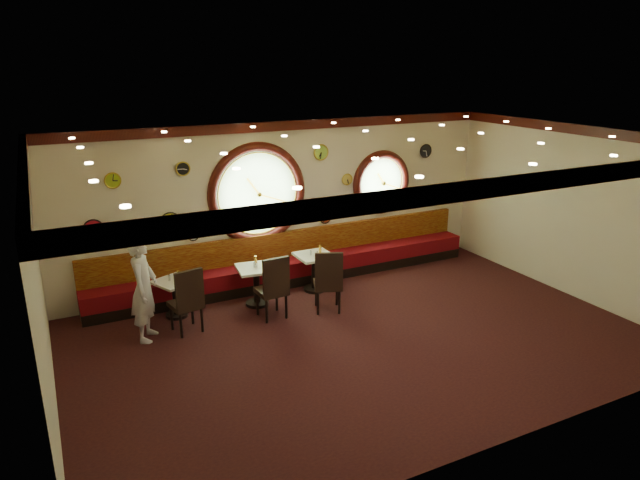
% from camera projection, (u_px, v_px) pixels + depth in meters
% --- Properties ---
extents(floor, '(9.00, 6.00, 0.00)m').
position_uv_depth(floor, '(361.00, 339.00, 9.20)').
color(floor, black).
rests_on(floor, ground).
extents(ceiling, '(9.00, 6.00, 0.02)m').
position_uv_depth(ceiling, '(366.00, 140.00, 8.23)').
color(ceiling, gold).
rests_on(ceiling, wall_back).
extents(wall_back, '(9.00, 0.02, 3.20)m').
position_uv_depth(wall_back, '(286.00, 203.00, 11.27)').
color(wall_back, beige).
rests_on(wall_back, floor).
extents(wall_front, '(9.00, 0.02, 3.20)m').
position_uv_depth(wall_front, '(506.00, 322.00, 6.16)').
color(wall_front, beige).
rests_on(wall_front, floor).
extents(wall_left, '(0.02, 6.00, 3.20)m').
position_uv_depth(wall_left, '(39.00, 298.00, 6.80)').
color(wall_left, beige).
rests_on(wall_left, floor).
extents(wall_right, '(0.02, 6.00, 3.20)m').
position_uv_depth(wall_right, '(571.00, 211.00, 10.63)').
color(wall_right, beige).
rests_on(wall_right, floor).
extents(molding_back, '(9.00, 0.10, 0.18)m').
position_uv_depth(molding_back, '(286.00, 126.00, 10.77)').
color(molding_back, '#390D0A').
rests_on(molding_back, wall_back).
extents(molding_front, '(9.00, 0.10, 0.18)m').
position_uv_depth(molding_front, '(517.00, 184.00, 5.74)').
color(molding_front, '#390D0A').
rests_on(molding_front, wall_back).
extents(molding_left, '(0.10, 6.00, 0.18)m').
position_uv_depth(molding_left, '(24.00, 172.00, 6.36)').
color(molding_left, '#390D0A').
rests_on(molding_left, wall_back).
extents(molding_right, '(0.10, 6.00, 0.18)m').
position_uv_depth(molding_right, '(581.00, 130.00, 10.15)').
color(molding_right, '#390D0A').
rests_on(molding_right, wall_back).
extents(banquette_base, '(8.00, 0.55, 0.20)m').
position_uv_depth(banquette_base, '(293.00, 278.00, 11.49)').
color(banquette_base, black).
rests_on(banquette_base, floor).
extents(banquette_seat, '(8.00, 0.55, 0.30)m').
position_uv_depth(banquette_seat, '(293.00, 266.00, 11.41)').
color(banquette_seat, '#5A0710').
rests_on(banquette_seat, banquette_base).
extents(banquette_back, '(8.00, 0.10, 0.55)m').
position_uv_depth(banquette_back, '(288.00, 244.00, 11.48)').
color(banquette_back, '#611207').
rests_on(banquette_back, wall_back).
extents(porthole_left_glass, '(1.66, 0.02, 1.66)m').
position_uv_depth(porthole_left_glass, '(257.00, 193.00, 10.93)').
color(porthole_left_glass, '#8DC677').
rests_on(porthole_left_glass, wall_back).
extents(porthole_left_frame, '(1.98, 0.18, 1.98)m').
position_uv_depth(porthole_left_frame, '(258.00, 193.00, 10.92)').
color(porthole_left_frame, '#390D0A').
rests_on(porthole_left_frame, wall_back).
extents(porthole_left_ring, '(1.61, 0.03, 1.61)m').
position_uv_depth(porthole_left_ring, '(258.00, 194.00, 10.89)').
color(porthole_left_ring, gold).
rests_on(porthole_left_ring, wall_back).
extents(porthole_right_glass, '(1.10, 0.02, 1.10)m').
position_uv_depth(porthole_right_glass, '(381.00, 182.00, 12.14)').
color(porthole_right_glass, '#8DC677').
rests_on(porthole_right_glass, wall_back).
extents(porthole_right_frame, '(1.38, 0.18, 1.38)m').
position_uv_depth(porthole_right_frame, '(381.00, 182.00, 12.13)').
color(porthole_right_frame, '#390D0A').
rests_on(porthole_right_frame, wall_back).
extents(porthole_right_ring, '(1.09, 0.03, 1.09)m').
position_uv_depth(porthole_right_ring, '(382.00, 183.00, 12.10)').
color(porthole_right_ring, gold).
rests_on(porthole_right_ring, wall_back).
extents(wall_clock_0, '(0.28, 0.03, 0.28)m').
position_uv_depth(wall_clock_0, '(425.00, 151.00, 12.40)').
color(wall_clock_0, black).
rests_on(wall_clock_0, wall_back).
extents(wall_clock_1, '(0.32, 0.03, 0.32)m').
position_uv_depth(wall_clock_1, '(93.00, 229.00, 9.72)').
color(wall_clock_1, red).
rests_on(wall_clock_1, wall_back).
extents(wall_clock_2, '(0.36, 0.03, 0.36)m').
position_uv_depth(wall_clock_2, '(170.00, 222.00, 10.29)').
color(wall_clock_2, yellow).
rests_on(wall_clock_2, wall_back).
extents(wall_clock_3, '(0.30, 0.03, 0.30)m').
position_uv_depth(wall_clock_3, '(321.00, 152.00, 11.26)').
color(wall_clock_3, '#9DD241').
rests_on(wall_clock_3, wall_back).
extents(wall_clock_4, '(0.22, 0.03, 0.22)m').
position_uv_depth(wall_clock_4, '(347.00, 179.00, 11.70)').
color(wall_clock_4, gold).
rests_on(wall_clock_4, wall_back).
extents(wall_clock_5, '(0.20, 0.03, 0.20)m').
position_uv_depth(wall_clock_5, '(193.00, 235.00, 10.55)').
color(wall_clock_5, white).
rests_on(wall_clock_5, wall_back).
extents(wall_clock_6, '(0.34, 0.03, 0.34)m').
position_uv_depth(wall_clock_6, '(432.00, 192.00, 12.79)').
color(wall_clock_6, silver).
rests_on(wall_clock_6, wall_back).
extents(wall_clock_7, '(0.24, 0.03, 0.24)m').
position_uv_depth(wall_clock_7, '(183.00, 169.00, 10.12)').
color(wall_clock_7, black).
rests_on(wall_clock_7, wall_back).
extents(wall_clock_8, '(0.24, 0.03, 0.24)m').
position_uv_depth(wall_clock_8, '(325.00, 217.00, 11.72)').
color(wall_clock_8, '#BF3916').
rests_on(wall_clock_8, wall_back).
extents(wall_clock_9, '(0.26, 0.03, 0.26)m').
position_uv_depth(wall_clock_9, '(113.00, 180.00, 9.64)').
color(wall_clock_9, '#90B223').
rests_on(wall_clock_9, wall_back).
extents(table_a, '(0.81, 0.81, 0.67)m').
position_uv_depth(table_a, '(175.00, 294.00, 9.89)').
color(table_a, black).
rests_on(table_a, floor).
extents(table_b, '(0.74, 0.74, 0.73)m').
position_uv_depth(table_b, '(256.00, 281.00, 10.34)').
color(table_b, black).
rests_on(table_b, floor).
extents(table_c, '(0.67, 0.67, 0.74)m').
position_uv_depth(table_c, '(314.00, 268.00, 10.99)').
color(table_c, black).
rests_on(table_c, floor).
extents(chair_a, '(0.55, 0.55, 0.70)m').
position_uv_depth(chair_a, '(188.00, 297.00, 9.21)').
color(chair_a, black).
rests_on(chair_a, floor).
extents(chair_b, '(0.51, 0.51, 0.71)m').
position_uv_depth(chair_b, '(274.00, 284.00, 9.72)').
color(chair_b, black).
rests_on(chair_b, floor).
extents(chair_c, '(0.62, 0.62, 0.71)m').
position_uv_depth(chair_c, '(328.00, 278.00, 9.98)').
color(chair_c, black).
rests_on(chair_c, floor).
extents(condiment_a_salt, '(0.04, 0.04, 0.11)m').
position_uv_depth(condiment_a_salt, '(169.00, 278.00, 9.78)').
color(condiment_a_salt, '#BABABE').
rests_on(condiment_a_salt, table_a).
extents(condiment_b_salt, '(0.04, 0.04, 0.11)m').
position_uv_depth(condiment_b_salt, '(254.00, 264.00, 10.24)').
color(condiment_b_salt, '#BABABE').
rests_on(condiment_b_salt, table_b).
extents(condiment_c_salt, '(0.03, 0.03, 0.09)m').
position_uv_depth(condiment_c_salt, '(311.00, 253.00, 10.86)').
color(condiment_c_salt, silver).
rests_on(condiment_c_salt, table_c).
extents(condiment_a_pepper, '(0.04, 0.04, 0.11)m').
position_uv_depth(condiment_a_pepper, '(177.00, 278.00, 9.74)').
color(condiment_a_pepper, silver).
rests_on(condiment_a_pepper, table_a).
extents(condiment_b_pepper, '(0.03, 0.03, 0.09)m').
position_uv_depth(condiment_b_pepper, '(257.00, 265.00, 10.24)').
color(condiment_b_pepper, silver).
rests_on(condiment_b_pepper, table_b).
extents(condiment_c_pepper, '(0.03, 0.03, 0.09)m').
position_uv_depth(condiment_c_pepper, '(317.00, 254.00, 10.83)').
color(condiment_c_pepper, silver).
rests_on(condiment_c_pepper, table_c).
extents(condiment_a_bottle, '(0.04, 0.04, 0.14)m').
position_uv_depth(condiment_a_bottle, '(178.00, 274.00, 9.89)').
color(condiment_a_bottle, yellow).
rests_on(condiment_a_bottle, table_a).
extents(condiment_b_bottle, '(0.05, 0.05, 0.17)m').
position_uv_depth(condiment_b_bottle, '(256.00, 261.00, 10.35)').
color(condiment_b_bottle, gold).
rests_on(condiment_b_bottle, table_b).
extents(condiment_c_bottle, '(0.05, 0.05, 0.17)m').
position_uv_depth(condiment_c_bottle, '(320.00, 249.00, 10.98)').
color(condiment_c_bottle, gold).
rests_on(condiment_c_bottle, table_c).
extents(waiter, '(0.64, 0.74, 1.72)m').
position_uv_depth(waiter, '(144.00, 289.00, 8.97)').
color(waiter, white).
rests_on(waiter, floor).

